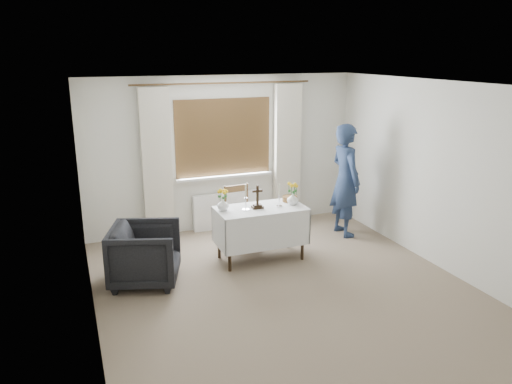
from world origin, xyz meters
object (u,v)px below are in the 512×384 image
person (345,180)px  flower_vase_right (293,199)px  wooden_chair (241,217)px  armchair (145,254)px  altar_table (261,234)px  wooden_cross (257,197)px  flower_vase_left (223,204)px

person → flower_vase_right: (-1.14, -0.48, -0.05)m
wooden_chair → armchair: (-1.55, -0.75, -0.07)m
wooden_chair → flower_vase_right: (0.56, -0.59, 0.39)m
wooden_chair → altar_table: bearing=-86.5°
wooden_chair → wooden_cross: bearing=-91.3°
armchair → wooden_cross: size_ratio=2.55×
wooden_cross → flower_vase_right: bearing=1.1°
altar_table → armchair: (-1.64, -0.18, 0.00)m
altar_table → wooden_chair: (-0.08, 0.57, 0.08)m
wooden_cross → flower_vase_left: wooden_cross is taller
altar_table → wooden_chair: 0.59m
flower_vase_right → flower_vase_left: bearing=174.3°
altar_table → person: (1.62, 0.46, 0.51)m
armchair → wooden_chair: bearing=-46.0°
person → flower_vase_left: (-2.14, -0.38, -0.05)m
wooden_chair → flower_vase_right: size_ratio=5.47×
flower_vase_left → armchair: bearing=-167.0°
person → flower_vase_left: person is taller
wooden_chair → flower_vase_right: flower_vase_right is taller
armchair → wooden_cross: 1.69m
flower_vase_right → person: bearing=22.9°
wooden_chair → armchair: 1.73m
flower_vase_right → armchair: bearing=-175.7°
person → wooden_cross: size_ratio=5.43×
wooden_chair → wooden_cross: 0.74m
wooden_chair → wooden_cross: (0.04, -0.58, 0.47)m
person → flower_vase_left: size_ratio=10.78×
armchair → flower_vase_right: flower_vase_right is taller
altar_table → armchair: 1.65m
armchair → flower_vase_left: 1.24m
altar_table → flower_vase_right: (0.48, -0.02, 0.46)m
armchair → wooden_cross: (1.59, 0.18, 0.54)m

